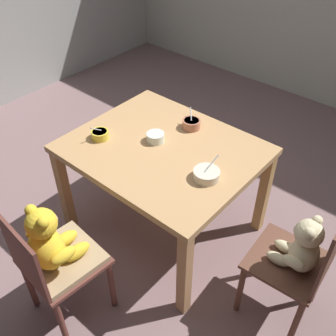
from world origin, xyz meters
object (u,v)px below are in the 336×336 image
teddy_chair_near_front (53,251)px  porridge_bowl_yellow_near_left (100,134)px  porridge_bowl_cream_near_right (206,174)px  dining_table (163,158)px  porridge_bowl_terracotta_far_center (191,124)px  porridge_bowl_white_center (155,137)px  teddy_chair_near_right (302,254)px

teddy_chair_near_front → porridge_bowl_yellow_near_left: bearing=33.6°
teddy_chair_near_front → porridge_bowl_cream_near_right: 0.95m
dining_table → porridge_bowl_yellow_near_left: size_ratio=9.52×
porridge_bowl_cream_near_right → porridge_bowl_terracotta_far_center: (-0.40, 0.36, 0.00)m
porridge_bowl_cream_near_right → porridge_bowl_terracotta_far_center: size_ratio=1.33×
porridge_bowl_white_center → porridge_bowl_terracotta_far_center: porridge_bowl_terracotta_far_center is taller
teddy_chair_near_front → porridge_bowl_yellow_near_left: teddy_chair_near_front is taller
teddy_chair_near_right → porridge_bowl_white_center: size_ratio=8.05×
dining_table → teddy_chair_near_front: (0.01, -0.91, -0.08)m
teddy_chair_near_front → porridge_bowl_white_center: 0.96m
dining_table → porridge_bowl_white_center: size_ratio=10.23×
dining_table → porridge_bowl_white_center: (-0.08, 0.02, 0.12)m
dining_table → porridge_bowl_white_center: bearing=166.6°
porridge_bowl_cream_near_right → porridge_bowl_terracotta_far_center: 0.54m
teddy_chair_near_front → teddy_chair_near_right: teddy_chair_near_right is taller
dining_table → porridge_bowl_terracotta_far_center: (-0.00, 0.30, 0.12)m
porridge_bowl_white_center → teddy_chair_near_right: bearing=-3.6°
dining_table → porridge_bowl_cream_near_right: 0.42m
dining_table → porridge_bowl_cream_near_right: (0.39, -0.06, 0.12)m
teddy_chair_near_front → porridge_bowl_cream_near_right: (0.38, 0.85, 0.20)m
teddy_chair_near_right → dining_table: bearing=-6.4°
porridge_bowl_cream_near_right → dining_table: bearing=170.7°
teddy_chair_near_right → porridge_bowl_terracotta_far_center: size_ratio=7.49×
porridge_bowl_yellow_near_left → porridge_bowl_terracotta_far_center: size_ratio=1.00×
dining_table → teddy_chair_near_right: size_ratio=1.27×
porridge_bowl_cream_near_right → porridge_bowl_white_center: bearing=170.0°
teddy_chair_near_front → porridge_bowl_terracotta_far_center: teddy_chair_near_front is taller
porridge_bowl_terracotta_far_center → dining_table: bearing=-89.3°
porridge_bowl_yellow_near_left → porridge_bowl_terracotta_far_center: 0.62m
teddy_chair_near_front → porridge_bowl_white_center: teddy_chair_near_front is taller
teddy_chair_near_right → porridge_bowl_cream_near_right: 0.67m
porridge_bowl_cream_near_right → porridge_bowl_yellow_near_left: (-0.77, -0.13, -0.00)m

